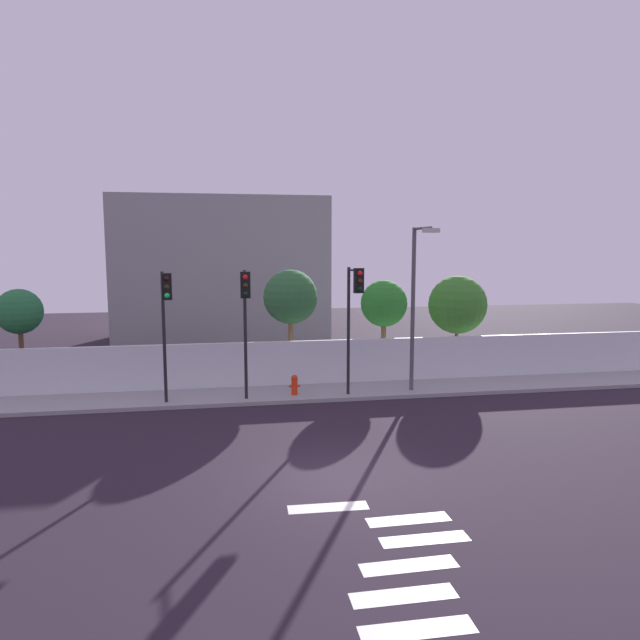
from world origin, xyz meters
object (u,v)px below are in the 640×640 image
(fire_hydrant, at_px, (294,384))
(roadside_tree_midleft, at_px, (291,297))
(roadside_tree_midright, at_px, (384,304))
(traffic_light_center, at_px, (245,307))
(street_lamp_curbside, at_px, (415,296))
(roadside_tree_rightmost, at_px, (457,305))
(roadside_tree_leftmost, at_px, (19,312))
(traffic_light_right, at_px, (354,304))
(traffic_light_left, at_px, (165,309))

(fire_hydrant, bearing_deg, roadside_tree_midleft, 85.31)
(roadside_tree_midright, bearing_deg, traffic_light_center, -145.81)
(roadside_tree_midleft, bearing_deg, street_lamp_curbside, -38.47)
(street_lamp_curbside, bearing_deg, traffic_light_center, -173.11)
(street_lamp_curbside, relative_size, roadside_tree_rightmost, 1.42)
(traffic_light_center, relative_size, roadside_tree_rightmost, 1.07)
(street_lamp_curbside, distance_m, roadside_tree_leftmost, 15.79)
(roadside_tree_leftmost, bearing_deg, traffic_light_right, -17.64)
(traffic_light_left, height_order, fire_hydrant, traffic_light_left)
(roadside_tree_leftmost, bearing_deg, fire_hydrant, -17.02)
(fire_hydrant, xyz_separation_m, roadside_tree_leftmost, (-10.69, 3.27, 2.61))
(roadside_tree_midleft, height_order, roadside_tree_rightmost, roadside_tree_midleft)
(traffic_light_center, height_order, street_lamp_curbside, street_lamp_curbside)
(roadside_tree_leftmost, relative_size, roadside_tree_midleft, 0.85)
(traffic_light_left, bearing_deg, traffic_light_right, 1.40)
(traffic_light_center, height_order, traffic_light_right, traffic_light_right)
(traffic_light_left, xyz_separation_m, roadside_tree_midleft, (4.88, 4.24, -0.01))
(traffic_light_left, relative_size, roadside_tree_midright, 1.10)
(traffic_light_right, xyz_separation_m, roadside_tree_rightmost, (5.83, 4.07, -0.54))
(roadside_tree_leftmost, xyz_separation_m, roadside_tree_midright, (15.16, 0.00, 0.07))
(fire_hydrant, xyz_separation_m, roadside_tree_midright, (4.47, 3.27, 2.68))
(roadside_tree_rightmost, bearing_deg, roadside_tree_leftmost, 180.00)
(roadside_tree_midleft, xyz_separation_m, roadside_tree_rightmost, (7.68, -0.00, -0.46))
(fire_hydrant, distance_m, roadside_tree_midright, 6.15)
(traffic_light_center, relative_size, fire_hydrant, 6.16)
(traffic_light_left, distance_m, roadside_tree_leftmost, 7.43)
(traffic_light_right, distance_m, street_lamp_curbside, 2.64)
(traffic_light_right, distance_m, roadside_tree_rightmost, 7.13)
(traffic_light_center, distance_m, traffic_light_right, 3.99)
(traffic_light_left, distance_m, traffic_light_center, 2.75)
(traffic_light_center, bearing_deg, traffic_light_left, 178.68)
(street_lamp_curbside, bearing_deg, traffic_light_right, -167.63)
(street_lamp_curbside, bearing_deg, traffic_light_left, -175.53)
(traffic_light_left, height_order, roadside_tree_midleft, traffic_light_left)
(traffic_light_left, xyz_separation_m, roadside_tree_leftmost, (-6.08, 4.24, -0.45))
(roadside_tree_leftmost, height_order, roadside_tree_midleft, roadside_tree_midleft)
(roadside_tree_midright, relative_size, roadside_tree_rightmost, 0.96)
(street_lamp_curbside, distance_m, roadside_tree_midleft, 5.65)
(roadside_tree_midright, bearing_deg, street_lamp_curbside, -86.42)
(roadside_tree_midleft, xyz_separation_m, roadside_tree_midright, (4.20, 0.00, -0.36))
(roadside_tree_midleft, distance_m, roadside_tree_rightmost, 7.69)
(traffic_light_left, bearing_deg, roadside_tree_midright, 25.02)
(traffic_light_right, xyz_separation_m, roadside_tree_leftmost, (-12.81, 4.07, -0.51))
(roadside_tree_rightmost, bearing_deg, roadside_tree_midright, 180.00)
(roadside_tree_leftmost, relative_size, roadside_tree_rightmost, 0.92)
(traffic_light_center, height_order, roadside_tree_midright, traffic_light_center)
(traffic_light_right, relative_size, roadside_tree_midright, 1.13)
(roadside_tree_midleft, bearing_deg, fire_hydrant, -94.69)
(traffic_light_right, height_order, roadside_tree_leftmost, traffic_light_right)
(traffic_light_center, distance_m, roadside_tree_midright, 7.66)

